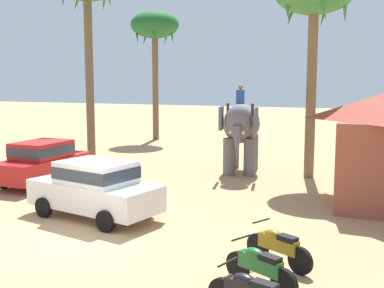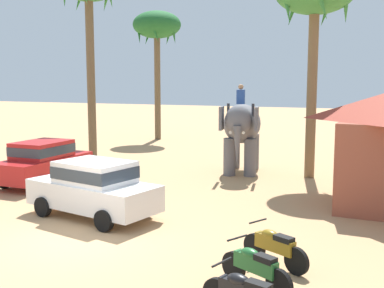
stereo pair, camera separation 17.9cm
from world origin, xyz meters
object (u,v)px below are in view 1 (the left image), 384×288
at_px(car_parked_far_side, 43,161).
at_px(motorcycle_second_in_row, 260,267).
at_px(motorcycle_mid_row, 278,246).
at_px(elephant_with_mahout, 241,128).
at_px(car_sedan_foreground, 95,187).
at_px(palm_tree_near_hut, 155,29).

height_order(car_parked_far_side, motorcycle_second_in_row, car_parked_far_side).
relative_size(car_parked_far_side, motorcycle_mid_row, 2.54).
bearing_deg(elephant_with_mahout, car_sedan_foreground, -104.51).
xyz_separation_m(car_parked_far_side, elephant_with_mahout, (6.55, 5.09, 1.06)).
xyz_separation_m(motorcycle_second_in_row, palm_tree_near_hut, (-12.19, 20.97, 6.93)).
bearing_deg(car_sedan_foreground, motorcycle_second_in_row, -28.95).
distance_m(elephant_with_mahout, palm_tree_near_hut, 13.88).
relative_size(elephant_with_mahout, motorcycle_mid_row, 2.46).
distance_m(motorcycle_second_in_row, palm_tree_near_hut, 25.22).
bearing_deg(motorcycle_mid_row, car_sedan_foreground, 162.24).
relative_size(motorcycle_second_in_row, palm_tree_near_hut, 0.19).
bearing_deg(elephant_with_mahout, motorcycle_mid_row, -70.14).
height_order(motorcycle_second_in_row, palm_tree_near_hut, palm_tree_near_hut).
bearing_deg(palm_tree_near_hut, motorcycle_second_in_row, -59.83).
bearing_deg(motorcycle_mid_row, motorcycle_second_in_row, -94.31).
bearing_deg(motorcycle_second_in_row, palm_tree_near_hut, 120.17).
bearing_deg(motorcycle_second_in_row, motorcycle_mid_row, 85.69).
height_order(elephant_with_mahout, palm_tree_near_hut, palm_tree_near_hut).
bearing_deg(car_sedan_foreground, palm_tree_near_hut, 109.91).
xyz_separation_m(motorcycle_second_in_row, motorcycle_mid_row, (0.10, 1.31, 0.00)).
relative_size(motorcycle_mid_row, palm_tree_near_hut, 0.19).
height_order(elephant_with_mahout, motorcycle_mid_row, elephant_with_mahout).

